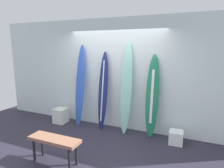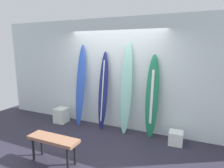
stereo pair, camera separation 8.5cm
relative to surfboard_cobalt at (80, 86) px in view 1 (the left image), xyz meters
name	(u,v)px [view 1 (the left image)]	position (x,y,z in m)	size (l,w,h in m)	color
ground	(94,148)	(0.93, -0.98, -1.08)	(8.00, 8.00, 0.04)	#292533
wall_back	(117,74)	(0.93, 0.32, 0.34)	(7.20, 0.20, 2.80)	silver
surfboard_cobalt	(80,86)	(0.00, 0.00, 0.00)	(0.26, 0.40, 2.16)	blue
surfboard_navy	(103,91)	(0.67, 0.02, -0.08)	(0.26, 0.35, 1.99)	navy
surfboard_seafoam	(126,89)	(1.29, 0.03, 0.03)	(0.28, 0.36, 2.22)	#87CCBC
surfboard_emerald	(152,97)	(1.91, 0.04, -0.11)	(0.30, 0.28, 1.93)	#1C744C
display_block_left	(61,116)	(-0.59, -0.13, -0.86)	(0.33, 0.33, 0.41)	silver
display_block_center	(176,137)	(2.50, -0.12, -0.92)	(0.30, 0.30, 0.29)	white
bench	(54,142)	(0.55, -1.75, -0.64)	(0.98, 0.30, 0.49)	#8F6249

